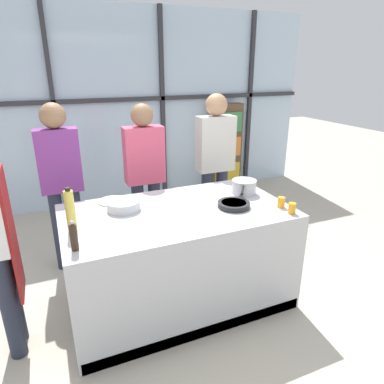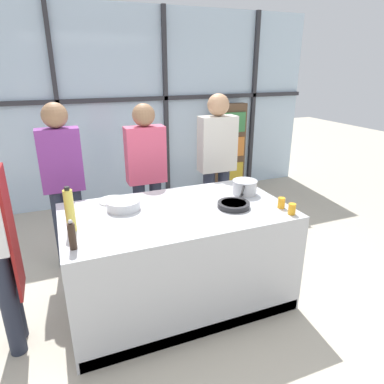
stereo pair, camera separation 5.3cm
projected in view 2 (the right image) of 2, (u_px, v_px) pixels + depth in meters
ground_plane at (178, 298)px, 3.13m from camera, size 18.00×18.00×0.00m
back_window_wall at (115, 109)px, 4.96m from camera, size 6.40×0.10×2.80m
bookshelf at (229, 148)px, 5.67m from camera, size 0.54×0.19×1.43m
demo_island at (178, 256)px, 2.98m from camera, size 1.85×1.05×0.88m
spectator_far_left at (63, 177)px, 3.33m from camera, size 0.39×0.24×1.69m
spectator_center_left at (146, 171)px, 3.64m from camera, size 0.41×0.23×1.65m
spectator_center_right at (217, 160)px, 3.92m from camera, size 0.42×0.24×1.72m
frying_pan at (234, 204)px, 2.88m from camera, size 0.40×0.38×0.04m
saucepan at (245, 187)px, 3.16m from camera, size 0.30×0.37×0.13m
white_plate at (113, 201)px, 3.00m from camera, size 0.25×0.25×0.01m
mixing_bowl at (123, 204)px, 2.83m from camera, size 0.28×0.28×0.08m
oil_bottle at (70, 210)px, 2.42m from camera, size 0.07×0.07×0.34m
pepper_grinder at (72, 236)px, 2.19m from camera, size 0.05×0.05×0.21m
juice_glass_near at (292, 209)px, 2.73m from camera, size 0.06×0.06×0.09m
juice_glass_far at (281, 203)px, 2.85m from camera, size 0.06×0.06×0.09m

